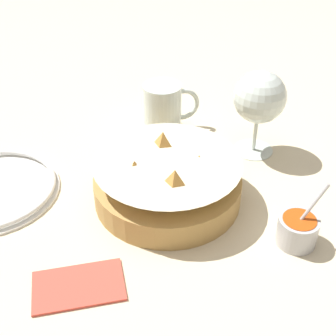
{
  "coord_description": "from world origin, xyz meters",
  "views": [
    {
      "loc": [
        -0.11,
        -0.57,
        0.49
      ],
      "look_at": [
        0.03,
        -0.0,
        0.06
      ],
      "focal_mm": 50.0,
      "sensor_mm": 36.0,
      "label": 1
    }
  ],
  "objects_px": {
    "sauce_cup": "(298,229)",
    "beer_mug": "(163,109)",
    "food_basket": "(168,183)",
    "wine_glass": "(260,99)"
  },
  "relations": [
    {
      "from": "food_basket",
      "to": "wine_glass",
      "type": "relative_size",
      "value": 1.49
    },
    {
      "from": "sauce_cup",
      "to": "beer_mug",
      "type": "height_order",
      "value": "sauce_cup"
    },
    {
      "from": "food_basket",
      "to": "wine_glass",
      "type": "xyz_separation_m",
      "value": [
        0.19,
        0.1,
        0.07
      ]
    },
    {
      "from": "sauce_cup",
      "to": "wine_glass",
      "type": "distance_m",
      "value": 0.26
    },
    {
      "from": "sauce_cup",
      "to": "food_basket",
      "type": "bearing_deg",
      "value": 138.84
    },
    {
      "from": "wine_glass",
      "to": "beer_mug",
      "type": "height_order",
      "value": "wine_glass"
    },
    {
      "from": "sauce_cup",
      "to": "beer_mug",
      "type": "xyz_separation_m",
      "value": [
        -0.11,
        0.35,
        0.02
      ]
    },
    {
      "from": "sauce_cup",
      "to": "beer_mug",
      "type": "distance_m",
      "value": 0.37
    },
    {
      "from": "food_basket",
      "to": "sauce_cup",
      "type": "bearing_deg",
      "value": -41.16
    },
    {
      "from": "food_basket",
      "to": "beer_mug",
      "type": "height_order",
      "value": "food_basket"
    }
  ]
}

